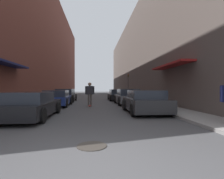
% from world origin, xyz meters
% --- Properties ---
extents(ground, '(107.45, 107.45, 0.00)m').
position_xyz_m(ground, '(0.00, 19.54, 0.00)').
color(ground, '#424244').
extents(curb_strip_left, '(1.80, 48.84, 0.12)m').
position_xyz_m(curb_strip_left, '(-4.78, 24.42, 0.06)').
color(curb_strip_left, gray).
rests_on(curb_strip_left, ground).
extents(curb_strip_right, '(1.80, 48.84, 0.12)m').
position_xyz_m(curb_strip_right, '(4.78, 24.42, 0.06)').
color(curb_strip_right, gray).
rests_on(curb_strip_right, ground).
extents(building_row_left, '(4.90, 48.84, 15.91)m').
position_xyz_m(building_row_left, '(-7.68, 24.42, 7.96)').
color(building_row_left, brown).
rests_on(building_row_left, ground).
extents(building_row_right, '(4.90, 48.84, 12.55)m').
position_xyz_m(building_row_right, '(7.68, 24.42, 6.28)').
color(building_row_right, '#564C47').
rests_on(building_row_right, ground).
extents(parked_car_left_0, '(1.99, 4.62, 1.19)m').
position_xyz_m(parked_car_left_0, '(-2.75, 5.53, 0.58)').
color(parked_car_left_0, black).
rests_on(parked_car_left_0, ground).
extents(parked_car_left_1, '(1.95, 4.03, 1.21)m').
position_xyz_m(parked_car_left_1, '(-2.73, 10.90, 0.59)').
color(parked_car_left_1, navy).
rests_on(parked_car_left_1, ground).
extents(parked_car_left_2, '(1.95, 4.30, 1.30)m').
position_xyz_m(parked_car_left_2, '(-2.84, 15.62, 0.63)').
color(parked_car_left_2, '#232326').
rests_on(parked_car_left_2, ground).
extents(parked_car_right_0, '(2.05, 4.02, 1.25)m').
position_xyz_m(parked_car_right_0, '(2.94, 6.62, 0.61)').
color(parked_car_right_0, '#232326').
rests_on(parked_car_right_0, ground).
extents(parked_car_right_1, '(1.94, 4.07, 1.30)m').
position_xyz_m(parked_car_right_1, '(2.95, 11.82, 0.63)').
color(parked_car_right_1, '#515459').
rests_on(parked_car_right_1, ground).
extents(parked_car_right_2, '(1.95, 4.74, 1.25)m').
position_xyz_m(parked_car_right_2, '(2.72, 17.12, 0.60)').
color(parked_car_right_2, black).
rests_on(parked_car_right_2, ground).
extents(skateboarder, '(0.69, 0.78, 1.80)m').
position_xyz_m(skateboarder, '(-0.20, 10.35, 1.11)').
color(skateboarder, '#B2231E').
rests_on(skateboarder, ground).
extents(manhole_cover, '(0.70, 0.70, 0.02)m').
position_xyz_m(manhole_cover, '(0.11, 1.29, 0.01)').
color(manhole_cover, '#332D28').
rests_on(manhole_cover, ground).
extents(traffic_light, '(0.16, 0.22, 3.44)m').
position_xyz_m(traffic_light, '(5.23, 23.44, 2.25)').
color(traffic_light, '#2D2D2D').
rests_on(traffic_light, curb_strip_right).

